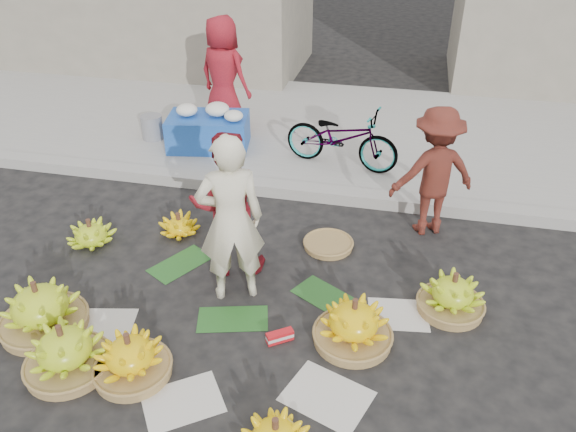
% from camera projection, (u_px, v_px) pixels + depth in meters
% --- Properties ---
extents(ground, '(80.00, 80.00, 0.00)m').
position_uv_depth(ground, '(249.00, 307.00, 5.37)').
color(ground, black).
rests_on(ground, ground).
extents(curb, '(40.00, 0.25, 0.15)m').
position_uv_depth(curb, '(296.00, 191.00, 7.15)').
color(curb, gray).
rests_on(curb, ground).
extents(sidewalk, '(40.00, 4.00, 0.12)m').
position_uv_depth(sidewalk, '(323.00, 129.00, 8.90)').
color(sidewalk, gray).
rests_on(sidewalk, ground).
extents(newspaper_scatter, '(3.20, 1.80, 0.00)m').
position_uv_depth(newspaper_scatter, '(223.00, 368.00, 4.70)').
color(newspaper_scatter, silver).
rests_on(newspaper_scatter, ground).
extents(banana_leaves, '(2.00, 1.00, 0.00)m').
position_uv_depth(banana_leaves, '(245.00, 292.00, 5.55)').
color(banana_leaves, '#1B511B').
rests_on(banana_leaves, ground).
extents(banana_bunch_0, '(0.88, 0.88, 0.51)m').
position_uv_depth(banana_bunch_0, '(40.00, 308.00, 5.02)').
color(banana_bunch_0, olive).
rests_on(banana_bunch_0, ground).
extents(banana_bunch_1, '(0.72, 0.72, 0.47)m').
position_uv_depth(banana_bunch_1, '(65.00, 351.00, 4.59)').
color(banana_bunch_1, olive).
rests_on(banana_bunch_1, ground).
extents(banana_bunch_2, '(0.63, 0.63, 0.44)m').
position_uv_depth(banana_bunch_2, '(131.00, 357.00, 4.56)').
color(banana_bunch_2, olive).
rests_on(banana_bunch_2, ground).
extents(banana_bunch_4, '(0.76, 0.76, 0.47)m').
position_uv_depth(banana_bunch_4, '(354.00, 323.00, 4.88)').
color(banana_bunch_4, olive).
rests_on(banana_bunch_4, ground).
extents(banana_bunch_5, '(0.68, 0.68, 0.43)m').
position_uv_depth(banana_bunch_5, '(452.00, 295.00, 5.24)').
color(banana_bunch_5, olive).
rests_on(banana_bunch_5, ground).
extents(banana_bunch_6, '(0.49, 0.49, 0.32)m').
position_uv_depth(banana_bunch_6, '(91.00, 233.00, 6.20)').
color(banana_bunch_6, '#95C11B').
rests_on(banana_bunch_6, ground).
extents(banana_bunch_7, '(0.44, 0.44, 0.27)m').
position_uv_depth(banana_bunch_7, '(179.00, 225.00, 6.39)').
color(banana_bunch_7, yellow).
rests_on(banana_bunch_7, ground).
extents(basket_spare, '(0.64, 0.64, 0.06)m').
position_uv_depth(basket_spare, '(328.00, 245.00, 6.20)').
color(basket_spare, olive).
rests_on(basket_spare, ground).
extents(incense_stack, '(0.24, 0.20, 0.10)m').
position_uv_depth(incense_stack, '(280.00, 336.00, 4.95)').
color(incense_stack, red).
rests_on(incense_stack, ground).
extents(vendor_cream, '(0.73, 0.62, 1.69)m').
position_uv_depth(vendor_cream, '(231.00, 220.00, 5.10)').
color(vendor_cream, '#EAE3C4').
rests_on(vendor_cream, ground).
extents(vendor_red, '(0.88, 0.78, 1.52)m').
position_uv_depth(vendor_red, '(227.00, 204.00, 5.52)').
color(vendor_red, maroon).
rests_on(vendor_red, ground).
extents(man_striped, '(1.10, 0.89, 1.49)m').
position_uv_depth(man_striped, '(434.00, 172.00, 6.13)').
color(man_striped, maroon).
rests_on(man_striped, ground).
extents(flower_table, '(1.23, 0.88, 0.65)m').
position_uv_depth(flower_table, '(209.00, 129.00, 8.04)').
color(flower_table, '#1A4AAB').
rests_on(flower_table, sidewalk).
extents(grey_bucket, '(0.31, 0.31, 0.36)m').
position_uv_depth(grey_bucket, '(152.00, 127.00, 8.34)').
color(grey_bucket, gray).
rests_on(grey_bucket, sidewalk).
extents(flower_vendor, '(0.97, 0.80, 1.71)m').
position_uv_depth(flower_vendor, '(224.00, 75.00, 8.30)').
color(flower_vendor, maroon).
rests_on(flower_vendor, sidewalk).
extents(bicycle, '(0.85, 1.64, 0.82)m').
position_uv_depth(bicycle, '(342.00, 137.00, 7.46)').
color(bicycle, gray).
rests_on(bicycle, sidewalk).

